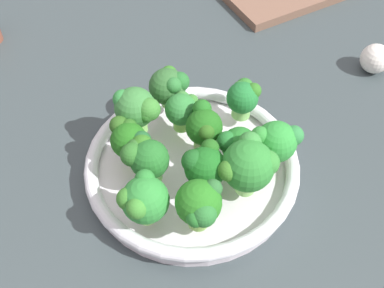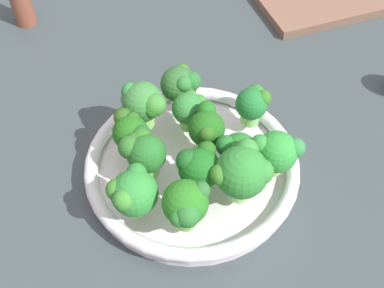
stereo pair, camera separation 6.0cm
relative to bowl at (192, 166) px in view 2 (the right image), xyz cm
name	(u,v)px [view 2 (the right image)]	position (x,y,z in cm)	size (l,w,h in cm)	color
ground_plane	(205,162)	(-1.74, -2.97, -2.87)	(130.00, 130.00, 2.50)	#394547
bowl	(192,166)	(0.00, 0.00, 0.00)	(27.57, 27.57, 3.18)	white
broccoli_floret_0	(203,127)	(-1.37, -1.95, 5.47)	(4.62, 5.65, 6.45)	#A2CC75
broccoli_floret_1	(277,152)	(-10.14, 1.44, 5.11)	(6.61, 5.15, 6.12)	#A0D267
broccoli_floret_2	(253,103)	(-7.81, -7.03, 4.72)	(4.63, 5.02, 5.39)	#88CD69
broccoli_floret_3	(238,151)	(-5.53, 1.27, 4.87)	(5.12, 4.54, 5.53)	#76BB4D
broccoli_floret_4	(242,172)	(-5.79, 5.30, 6.20)	(7.21, 6.59, 7.72)	#96DA73
broccoli_floret_5	(144,103)	(6.32, -5.73, 5.74)	(5.88, 5.42, 6.90)	#95DA6B
broccoli_floret_6	(131,132)	(7.53, -1.29, 5.14)	(5.02, 4.91, 5.78)	#8DBD58
broccoli_floret_7	(133,193)	(6.45, 7.74, 5.25)	(5.84, 5.74, 6.31)	#92CA67
broccoli_floret_8	(189,108)	(0.46, -5.78, 4.82)	(4.51, 4.40, 5.50)	#8DCE5B
broccoli_floret_9	(186,205)	(0.48, 9.53, 5.66)	(5.33, 5.84, 6.80)	#7FB94F
broccoli_floret_10	(143,152)	(5.79, 1.89, 5.26)	(5.74, 5.34, 6.07)	#87CF6A
broccoli_floret_11	(198,168)	(-0.82, 4.24, 5.34)	(5.25, 5.32, 6.31)	#8BC361
broccoli_floret_12	(181,84)	(1.72, -10.04, 5.12)	(5.53, 5.04, 5.93)	#83BF64
pepper_shaker	(21,2)	(29.48, -32.18, 2.60)	(3.70, 3.70, 8.34)	brown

